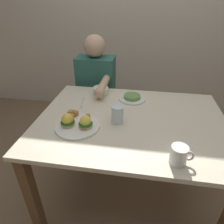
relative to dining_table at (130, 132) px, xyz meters
The scene contains 10 objects.
ground_plane 0.63m from the dining_table, ahead, with size 6.00×6.00×0.00m, color #7F664C.
back_wall 1.64m from the dining_table, 90.00° to the left, with size 4.80×0.10×2.60m, color beige.
dining_table is the anchor object (origin of this frame).
eggs_benedict_plate 0.37m from the dining_table, 156.33° to the right, with size 0.27×0.27×0.09m.
fruit_bowl 0.45m from the dining_table, 128.71° to the left, with size 0.12×0.12×0.06m.
coffee_mug 0.46m from the dining_table, 54.67° to the right, with size 0.11×0.08×0.09m.
fork 0.41m from the dining_table, 157.71° to the left, with size 0.04×0.16×0.00m.
water_glass_near 0.18m from the dining_table, 151.29° to the right, with size 0.07×0.07×0.11m.
side_plate 0.30m from the dining_table, 93.28° to the left, with size 0.20×0.20×0.04m.
diner_person 0.71m from the dining_table, 121.92° to the left, with size 0.34×0.54×1.14m.
Camera 1 is at (0.05, -1.09, 1.44)m, focal length 32.13 mm.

